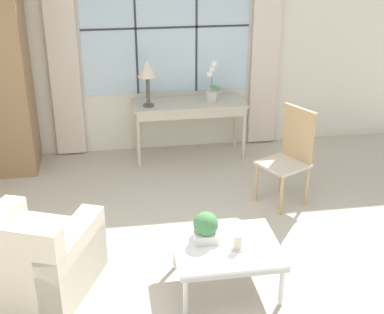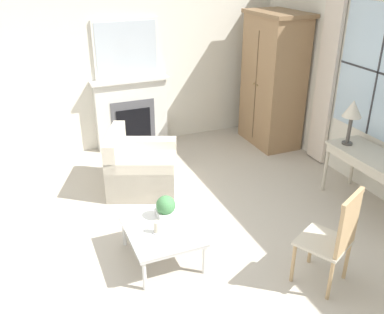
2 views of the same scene
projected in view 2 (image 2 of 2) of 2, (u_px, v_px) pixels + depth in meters
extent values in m
plane|color=#BCB2A3|center=(166.00, 250.00, 4.68)|extent=(14.00, 14.00, 0.00)
cube|color=#2D2D33|center=(378.00, 72.00, 5.35)|extent=(0.02, 0.02, 1.65)
cube|color=beige|center=(326.00, 78.00, 6.21)|extent=(0.37, 0.06, 2.57)
cube|color=silver|center=(136.00, 60.00, 6.82)|extent=(0.06, 7.20, 2.80)
cube|color=#515156|center=(135.00, 146.00, 7.19)|extent=(0.34, 1.05, 0.04)
cube|color=silver|center=(132.00, 114.00, 7.03)|extent=(0.18, 1.17, 1.11)
cube|color=silver|center=(130.00, 80.00, 6.75)|extent=(0.24, 1.25, 0.04)
cube|color=black|center=(134.00, 127.00, 7.02)|extent=(0.02, 0.56, 0.61)
cube|color=#515156|center=(134.00, 123.00, 7.00)|extent=(0.01, 0.72, 0.77)
cube|color=silver|center=(126.00, 49.00, 6.64)|extent=(0.04, 1.04, 0.93)
cube|color=silver|center=(127.00, 50.00, 6.62)|extent=(0.01, 0.96, 0.85)
cube|color=#93704C|center=(273.00, 82.00, 6.96)|extent=(1.01, 0.63, 2.09)
cube|color=olive|center=(279.00, 13.00, 6.49)|extent=(1.09, 0.69, 0.06)
cube|color=brown|center=(256.00, 87.00, 6.86)|extent=(0.01, 0.01, 1.76)
sphere|color=#997F4C|center=(254.00, 84.00, 6.88)|extent=(0.03, 0.03, 0.03)
sphere|color=#997F4C|center=(257.00, 85.00, 6.80)|extent=(0.03, 0.03, 0.03)
cube|color=beige|center=(381.00, 160.00, 5.11)|extent=(1.41, 0.55, 0.03)
cube|color=beige|center=(380.00, 165.00, 5.13)|extent=(1.35, 0.52, 0.10)
cylinder|color=beige|center=(326.00, 167.00, 5.74)|extent=(0.04, 0.04, 0.69)
cylinder|color=beige|center=(353.00, 162.00, 5.90)|extent=(0.04, 0.04, 0.69)
cylinder|color=#4C4742|center=(347.00, 143.00, 5.50)|extent=(0.13, 0.13, 0.02)
cylinder|color=#4C4742|center=(349.00, 130.00, 5.42)|extent=(0.05, 0.05, 0.35)
cone|color=beige|center=(353.00, 109.00, 5.30)|extent=(0.24, 0.24, 0.21)
cube|color=beige|center=(143.00, 173.00, 5.87)|extent=(1.21, 1.18, 0.43)
cube|color=beige|center=(115.00, 146.00, 5.70)|extent=(0.93, 0.51, 0.38)
cube|color=beige|center=(146.00, 157.00, 6.18)|extent=(0.52, 0.89, 0.57)
cube|color=beige|center=(140.00, 181.00, 5.51)|extent=(0.52, 0.89, 0.57)
cube|color=beige|center=(323.00, 242.00, 4.07)|extent=(0.59, 0.59, 0.03)
cube|color=tan|center=(348.00, 225.00, 3.84)|extent=(0.22, 0.38, 0.53)
cube|color=tan|center=(353.00, 198.00, 3.71)|extent=(0.23, 0.40, 0.05)
cylinder|color=tan|center=(293.00, 263.00, 4.16)|extent=(0.04, 0.04, 0.44)
cylinder|color=tan|center=(311.00, 245.00, 4.42)|extent=(0.04, 0.04, 0.44)
cylinder|color=tan|center=(330.00, 280.00, 3.93)|extent=(0.04, 0.04, 0.44)
cylinder|color=tan|center=(347.00, 260.00, 4.19)|extent=(0.04, 0.04, 0.44)
cube|color=silver|center=(162.00, 228.00, 4.40)|extent=(0.86, 0.73, 0.03)
cube|color=beige|center=(162.00, 231.00, 4.41)|extent=(0.85, 0.71, 0.04)
cylinder|color=silver|center=(124.00, 231.00, 4.70)|extent=(0.04, 0.04, 0.37)
cylinder|color=silver|center=(144.00, 274.00, 4.06)|extent=(0.04, 0.04, 0.37)
cylinder|color=silver|center=(177.00, 218.00, 4.91)|extent=(0.04, 0.04, 0.37)
cylinder|color=silver|center=(204.00, 258.00, 4.28)|extent=(0.04, 0.04, 0.37)
cube|color=white|center=(166.00, 214.00, 4.54)|extent=(0.20, 0.20, 0.08)
sphere|color=#47844C|center=(166.00, 205.00, 4.49)|extent=(0.21, 0.21, 0.21)
cylinder|color=silver|center=(157.00, 232.00, 4.30)|extent=(0.10, 0.10, 0.01)
cylinder|color=beige|center=(157.00, 227.00, 4.28)|extent=(0.07, 0.07, 0.12)
cylinder|color=black|center=(157.00, 221.00, 4.25)|extent=(0.00, 0.00, 0.01)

